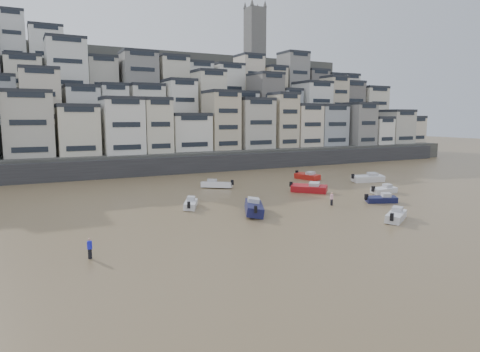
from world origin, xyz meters
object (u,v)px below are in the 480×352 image
boat_g (368,177)px  person_blue (90,248)px  boat_e (309,187)px  boat_i (307,175)px  boat_a (396,214)px  boat_d (384,189)px  boat_h (217,183)px  person_pink (332,199)px  boat_b (382,198)px  boat_f (191,203)px  boat_c (254,206)px

boat_g → person_blue: size_ratio=3.65×
boat_e → boat_i: bearing=102.7°
boat_a → boat_d: bearing=15.6°
boat_h → person_blue: person_blue is taller
boat_h → person_pink: 21.17m
person_pink → boat_b: bearing=-13.8°
boat_g → boat_e: boat_g is taller
boat_i → boat_f: bearing=-74.4°
boat_a → boat_b: boat_a is taller
boat_i → person_pink: (-11.32, -20.73, 0.08)m
boat_b → boat_d: size_ratio=0.94×
boat_f → boat_h: 15.69m
boat_h → boat_g: bearing=-156.9°
boat_g → boat_h: size_ratio=1.16×
boat_i → person_blue: (-42.74, -28.46, 0.08)m
boat_d → boat_i: bearing=94.2°
boat_i → person_pink: bearing=-38.7°
boat_b → boat_e: bearing=132.5°
boat_c → boat_d: size_ratio=1.39×
person_blue → person_pink: size_ratio=1.00×
boat_g → boat_d: bearing=-109.0°
boat_g → boat_h: bearing=179.2°
boat_g → boat_h: boat_g is taller
boat_h → person_pink: bearing=148.2°
boat_f → person_blue: size_ratio=2.80×
boat_b → person_pink: size_ratio=2.59×
boat_b → boat_i: (4.20, 22.48, 0.17)m
boat_e → boat_d: size_ratio=1.24×
boat_d → person_pink: size_ratio=2.76×
boat_d → person_pink: bearing=-166.3°
boat_d → boat_i: 17.44m
boat_e → boat_b: boat_e is taller
boat_i → boat_b: bearing=-20.6°
boat_g → boat_e: bearing=-153.1°
boat_f → person_blue: (-14.45, -14.88, 0.21)m
boat_e → boat_i: 14.06m
boat_a → person_pink: size_ratio=3.05×
boat_a → boat_h: size_ratio=0.97×
boat_c → person_pink: bearing=-66.3°
boat_c → boat_i: bearing=-22.4°
boat_g → boat_f: bearing=-157.4°
boat_h → boat_a: bearing=143.4°
boat_d → boat_i: boat_i is taller
boat_f → boat_i: 31.38m
boat_b → boat_i: bearing=102.3°
boat_a → person_pink: (-1.04, 9.86, 0.15)m
boat_c → person_blue: bearing=138.2°
boat_h → boat_i: 18.96m
boat_c → person_pink: (11.45, -0.44, -0.04)m
boat_i → boat_g: bearing=35.2°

